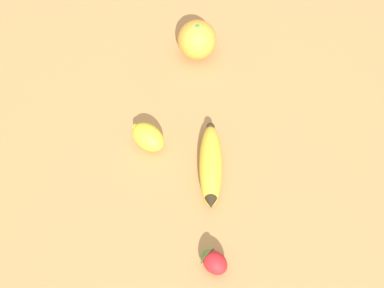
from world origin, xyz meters
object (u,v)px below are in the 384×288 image
(orange, at_px, (197,40))
(lemon, at_px, (148,137))
(strawberry, at_px, (213,261))
(banana, at_px, (211,165))

(orange, bearing_deg, lemon, 111.12)
(orange, bearing_deg, strawberry, 136.55)
(banana, bearing_deg, lemon, -115.53)
(strawberry, xyz_separation_m, lemon, (0.25, -0.09, 0.01))
(lemon, bearing_deg, strawberry, 160.31)
(orange, height_order, strawberry, orange)
(strawberry, relative_size, lemon, 0.66)
(orange, xyz_separation_m, lemon, (-0.09, 0.23, -0.02))
(banana, relative_size, lemon, 2.02)
(banana, bearing_deg, orange, -174.33)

